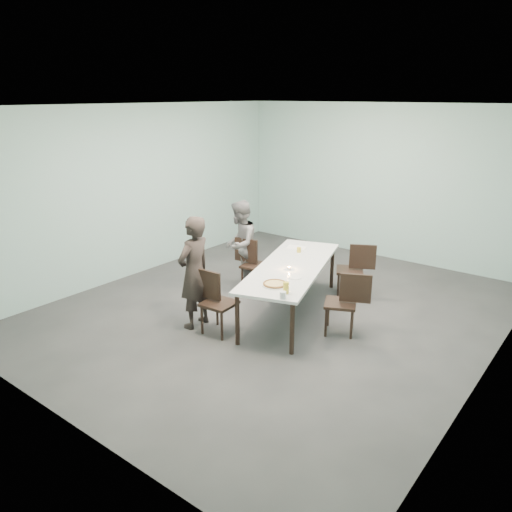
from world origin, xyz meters
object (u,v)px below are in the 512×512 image
Objects in this scene: chair_near_right at (347,299)px; beer_glass at (286,288)px; diner_far at (240,244)px; chair_near_left at (214,298)px; chair_far_right at (355,266)px; diner_near at (194,272)px; pizza at (275,284)px; chair_far_left at (252,261)px; amber_tumbler at (299,250)px; table at (291,269)px; water_tumbler at (283,295)px; side_plate at (295,278)px; tealight at (289,268)px.

chair_near_right is 0.99m from beer_glass.
chair_near_left is at bearing 4.15° from diner_far.
diner_near is (-1.26, -2.38, 0.30)m from chair_far_right.
chair_near_right is at bearing 44.74° from pizza.
chair_far_left reaches higher than amber_tumbler.
chair_near_right is (2.02, -0.49, 0.00)m from chair_far_left.
pizza is at bearing -71.03° from table.
diner_far reaches higher than amber_tumbler.
pizza is 1.50m from amber_tumbler.
chair_near_left is 1.00× the size of chair_far_left.
amber_tumbler reaches higher than pizza.
pizza is 3.78× the size of water_tumbler.
diner_near reaches higher than diner_far.
diner_far is (-0.26, 0.01, 0.24)m from chair_far_left.
chair_far_right is at bearing 92.72° from beer_glass.
chair_far_right is at bearing 85.77° from side_plate.
pizza is 1.89× the size of side_plate.
chair_far_left and chair_near_right have the same top height.
chair_near_right is at bearing -6.40° from table.
chair_far_left is 10.88× the size of amber_tumbler.
diner_near is at bearing 33.76° from chair_far_right.
chair_near_right is at bearing 53.77° from diner_far.
water_tumbler is at bearing -59.91° from tealight.
pizza is at bearing -72.34° from tealight.
chair_far_left is at bearing 137.94° from pizza.
water_tumbler reaches higher than side_plate.
amber_tumbler is (-0.26, 0.60, 0.10)m from table.
water_tumbler is at bearing 65.91° from chair_far_right.
table is 1.36m from diner_far.
side_plate is at bearing 121.94° from diner_near.
chair_near_left is at bearing -137.14° from side_plate.
water_tumbler is (1.09, 0.06, 0.29)m from chair_near_left.
chair_near_left is 1.13m from water_tumbler.
chair_near_right is at bearing -22.11° from chair_far_left.
diner_near is 1.88m from amber_tumbler.
tealight is (-0.25, 0.23, 0.02)m from side_plate.
table is at bearing -66.61° from amber_tumbler.
diner_near is at bearing -131.43° from tealight.
chair_far_right is 5.80× the size of beer_glass.
beer_glass is (1.03, 0.22, 0.32)m from chair_near_left.
beer_glass reaches higher than chair_near_left.
chair_far_left is 0.36m from diner_far.
water_tumbler is at bearing 28.22° from diner_far.
tealight is at bearing 107.66° from pizza.
water_tumbler is (0.06, -0.16, -0.03)m from beer_glass.
side_plate is 3.21× the size of tealight.
pizza is at bearing 138.31° from water_tumbler.
beer_glass is (0.22, -0.53, 0.07)m from side_plate.
diner_far is (-1.30, 0.40, 0.05)m from table.
chair_near_left is 1.78m from diner_far.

